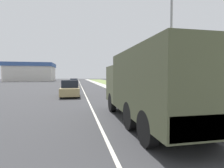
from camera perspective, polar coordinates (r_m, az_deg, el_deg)
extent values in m
plane|color=#38383A|center=(38.15, -10.10, -0.49)|extent=(180.00, 180.00, 0.00)
cube|color=silver|center=(38.15, -10.10, -0.48)|extent=(0.12, 120.00, 0.00)
cube|color=beige|center=(38.53, -3.39, -0.33)|extent=(1.80, 120.00, 0.12)
cube|color=olive|center=(39.39, 2.96, -0.34)|extent=(7.00, 120.00, 0.02)
cube|color=#606647|center=(10.56, 5.51, 0.07)|extent=(2.40, 2.18, 2.10)
cube|color=#4C5138|center=(6.92, 15.01, 0.43)|extent=(2.40, 5.61, 2.53)
cube|color=#606647|center=(4.77, 30.18, -12.01)|extent=(2.28, 0.10, 0.60)
cube|color=red|center=(4.17, 21.00, -11.08)|extent=(0.12, 0.06, 0.12)
cylinder|color=black|center=(10.30, 0.05, -5.99)|extent=(0.30, 1.08, 1.08)
cylinder|color=black|center=(10.91, 10.95, -5.55)|extent=(0.30, 1.08, 1.08)
cylinder|color=black|center=(5.43, 11.45, -14.02)|extent=(0.30, 1.08, 1.08)
cylinder|color=black|center=(6.52, 29.05, -11.47)|extent=(0.30, 1.08, 1.08)
cylinder|color=black|center=(6.96, 5.95, -10.24)|extent=(0.30, 1.08, 1.08)
cylinder|color=black|center=(7.84, 20.92, -8.94)|extent=(0.30, 1.08, 1.08)
cube|color=tan|center=(18.22, -13.49, -2.26)|extent=(1.83, 4.18, 0.74)
cube|color=black|center=(18.25, -13.51, 0.09)|extent=(1.61, 1.88, 0.75)
cylinder|color=black|center=(19.61, -15.73, -2.60)|extent=(0.20, 0.64, 0.64)
cylinder|color=black|center=(19.56, -10.96, -2.56)|extent=(0.20, 0.64, 0.64)
cylinder|color=black|center=(16.96, -16.39, -3.43)|extent=(0.20, 0.64, 0.64)
cylinder|color=black|center=(16.90, -10.87, -3.39)|extent=(0.20, 0.64, 0.64)
cube|color=tan|center=(30.10, -12.77, -0.46)|extent=(1.91, 3.95, 0.59)
cube|color=black|center=(30.16, -12.78, 0.71)|extent=(1.68, 1.78, 0.63)
cylinder|color=black|center=(31.40, -14.28, -0.62)|extent=(0.20, 0.64, 0.64)
cylinder|color=black|center=(31.37, -11.15, -0.59)|extent=(0.20, 0.64, 0.64)
cylinder|color=black|center=(28.88, -14.52, -0.91)|extent=(0.20, 0.64, 0.64)
cylinder|color=black|center=(28.84, -11.12, -0.88)|extent=(0.20, 0.64, 0.64)
cube|color=navy|center=(39.75, -12.31, 0.34)|extent=(1.75, 4.10, 0.64)
cube|color=black|center=(39.81, -12.32, 1.29)|extent=(1.54, 1.85, 0.67)
cylinder|color=black|center=(41.09, -13.37, 0.15)|extent=(0.20, 0.64, 0.64)
cylinder|color=black|center=(41.06, -11.20, 0.17)|extent=(0.20, 0.64, 0.64)
cylinder|color=black|center=(38.46, -13.49, -0.02)|extent=(0.20, 0.64, 0.64)
cylinder|color=black|center=(38.44, -11.18, 0.00)|extent=(0.20, 0.64, 0.64)
cylinder|color=black|center=(11.56, 32.25, -6.17)|extent=(0.24, 0.76, 0.76)
cylinder|color=gray|center=(11.46, 18.68, 9.98)|extent=(0.14, 0.14, 6.92)
cube|color=beige|center=(75.05, -24.80, 3.00)|extent=(16.40, 12.87, 5.60)
cube|color=#385693|center=(75.16, -24.86, 5.67)|extent=(17.06, 13.38, 1.40)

